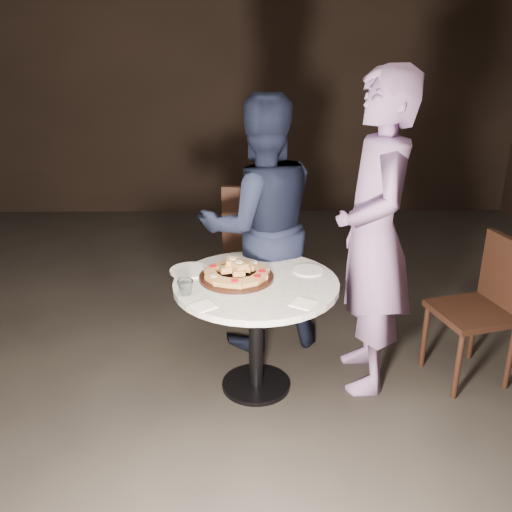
# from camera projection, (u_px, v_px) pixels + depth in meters

# --- Properties ---
(floor) EXTENTS (7.00, 7.00, 0.00)m
(floor) POSITION_uv_depth(u_px,v_px,m) (239.00, 387.00, 3.37)
(floor) COLOR black
(floor) RESTS_ON ground
(table) EXTENTS (1.00, 1.00, 0.69)m
(table) POSITION_uv_depth(u_px,v_px,m) (256.00, 302.00, 3.18)
(table) COLOR black
(table) RESTS_ON ground
(serving_board) EXTENTS (0.54, 0.54, 0.02)m
(serving_board) POSITION_uv_depth(u_px,v_px,m) (236.00, 277.00, 3.16)
(serving_board) COLOR black
(serving_board) RESTS_ON table
(focaccia_pile) EXTENTS (0.37, 0.37, 0.10)m
(focaccia_pile) POSITION_uv_depth(u_px,v_px,m) (237.00, 271.00, 3.15)
(focaccia_pile) COLOR #B07C44
(focaccia_pile) RESTS_ON serving_board
(plate_left) EXTENTS (0.27, 0.27, 0.01)m
(plate_left) POSITION_uv_depth(u_px,v_px,m) (190.00, 271.00, 3.25)
(plate_left) COLOR white
(plate_left) RESTS_ON table
(plate_right) EXTENTS (0.21, 0.21, 0.01)m
(plate_right) POSITION_uv_depth(u_px,v_px,m) (308.00, 270.00, 3.26)
(plate_right) COLOR white
(plate_right) RESTS_ON table
(water_glass) EXTENTS (0.10, 0.10, 0.08)m
(water_glass) POSITION_uv_depth(u_px,v_px,m) (186.00, 287.00, 2.96)
(water_glass) COLOR silver
(water_glass) RESTS_ON table
(napkin_near) EXTENTS (0.15, 0.15, 0.01)m
(napkin_near) POSITION_uv_depth(u_px,v_px,m) (204.00, 306.00, 2.85)
(napkin_near) COLOR white
(napkin_near) RESTS_ON table
(napkin_far) EXTENTS (0.15, 0.15, 0.01)m
(napkin_far) POSITION_uv_depth(u_px,v_px,m) (303.00, 304.00, 2.87)
(napkin_far) COLOR white
(napkin_far) RESTS_ON table
(chair_far) EXTENTS (0.51, 0.53, 0.98)m
(chair_far) POSITION_uv_depth(u_px,v_px,m) (257.00, 239.00, 4.10)
(chair_far) COLOR black
(chair_far) RESTS_ON ground
(chair_right) EXTENTS (0.52, 0.50, 0.87)m
(chair_right) POSITION_uv_depth(u_px,v_px,m) (486.00, 300.00, 3.32)
(chair_right) COLOR black
(chair_right) RESTS_ON ground
(diner_navy) EXTENTS (0.92, 0.80, 1.64)m
(diner_navy) POSITION_uv_depth(u_px,v_px,m) (260.00, 226.00, 3.59)
(diner_navy) COLOR black
(diner_navy) RESTS_ON ground
(diner_teal) EXTENTS (0.44, 0.67, 1.82)m
(diner_teal) POSITION_uv_depth(u_px,v_px,m) (374.00, 237.00, 3.14)
(diner_teal) COLOR slate
(diner_teal) RESTS_ON ground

